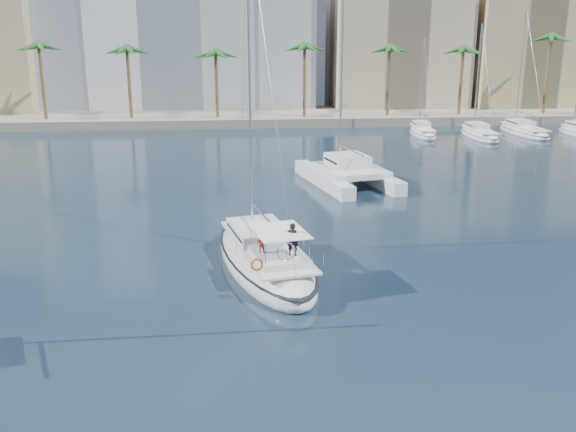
{
  "coord_description": "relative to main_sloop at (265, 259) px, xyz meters",
  "views": [
    {
      "loc": [
        -3.36,
        -30.27,
        12.82
      ],
      "look_at": [
        -0.63,
        1.5,
        3.43
      ],
      "focal_mm": 40.0,
      "sensor_mm": 36.0,
      "label": 1
    }
  ],
  "objects": [
    {
      "name": "palm_centre",
      "position": [
        1.79,
        54.03,
        9.71
      ],
      "size": [
        3.6,
        3.6,
        12.3
      ],
      "color": "brown",
      "rests_on": "ground"
    },
    {
      "name": "catamaran",
      "position": [
        8.05,
        19.4,
        0.55
      ],
      "size": [
        7.99,
        12.17,
        16.42
      ],
      "rotation": [
        0.0,
        0.0,
        0.23
      ],
      "color": "white",
      "rests_on": "ground"
    },
    {
      "name": "building_beige",
      "position": [
        23.79,
        67.03,
        9.43
      ],
      "size": [
        20.0,
        14.0,
        20.0
      ],
      "primitive_type": "cube",
      "color": "tan",
      "rests_on": "ground"
    },
    {
      "name": "moored_yacht_c",
      "position": [
        34.79,
        44.03,
        -0.57
      ],
      "size": [
        3.98,
        12.33,
        15.54
      ],
      "primitive_type": null,
      "rotation": [
        0.0,
        0.0,
        0.03
      ],
      "color": "white",
      "rests_on": "ground"
    },
    {
      "name": "main_sloop",
      "position": [
        0.0,
        0.0,
        0.0
      ],
      "size": [
        6.96,
        13.84,
        19.66
      ],
      "rotation": [
        0.0,
        0.0,
        0.22
      ],
      "color": "white",
      "rests_on": "ground"
    },
    {
      "name": "quay",
      "position": [
        1.79,
        58.03,
        0.03
      ],
      "size": [
        120.0,
        14.0,
        1.2
      ],
      "primitive_type": "cube",
      "color": "gray",
      "rests_on": "ground"
    },
    {
      "name": "building_tan_right",
      "position": [
        43.79,
        65.03,
        8.43
      ],
      "size": [
        18.0,
        12.0,
        18.0
      ],
      "primitive_type": "cube",
      "color": "tan",
      "rests_on": "ground"
    },
    {
      "name": "moored_yacht_b",
      "position": [
        28.29,
        42.03,
        -0.57
      ],
      "size": [
        3.32,
        10.83,
        13.72
      ],
      "primitive_type": null,
      "rotation": [
        0.0,
        0.0,
        -0.02
      ],
      "color": "white",
      "rests_on": "ground"
    },
    {
      "name": "ground",
      "position": [
        1.79,
        -2.97,
        -0.57
      ],
      "size": [
        160.0,
        160.0,
        0.0
      ],
      "primitive_type": "plane",
      "color": "black",
      "rests_on": "ground"
    },
    {
      "name": "moored_yacht_a",
      "position": [
        21.79,
        44.03,
        -0.57
      ],
      "size": [
        3.37,
        9.52,
        11.9
      ],
      "primitive_type": null,
      "rotation": [
        0.0,
        0.0,
        -0.07
      ],
      "color": "white",
      "rests_on": "ground"
    },
    {
      "name": "building_modern",
      "position": [
        -10.21,
        70.03,
        13.43
      ],
      "size": [
        42.0,
        16.0,
        28.0
      ],
      "primitive_type": "cube",
      "color": "white",
      "rests_on": "ground"
    },
    {
      "name": "palm_right",
      "position": [
        35.79,
        54.03,
        9.71
      ],
      "size": [
        3.6,
        3.6,
        12.3
      ],
      "color": "brown",
      "rests_on": "ground"
    },
    {
      "name": "seagull",
      "position": [
        2.14,
        -0.61,
        -0.24
      ],
      "size": [
        1.0,
        0.43,
        0.19
      ],
      "color": "silver",
      "rests_on": "ground"
    }
  ]
}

